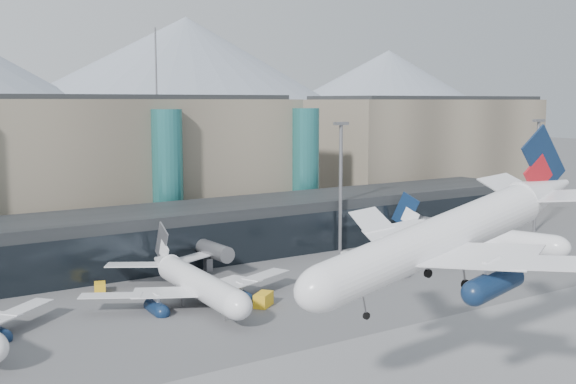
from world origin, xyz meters
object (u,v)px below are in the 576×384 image
(jet_parked_right, at_px, (466,230))
(veh_g, at_px, (349,256))
(lightmast_right, at_px, (537,169))
(hero_jet, at_px, (459,221))
(jet_parked_mid, at_px, (190,272))
(lightmast_mid, at_px, (341,179))
(veh_d, at_px, (384,251))
(veh_h, at_px, (263,300))
(veh_b, at_px, (100,288))
(veh_c, at_px, (400,273))

(jet_parked_right, bearing_deg, veh_g, 53.67)
(lightmast_right, bearing_deg, hero_jet, -147.25)
(jet_parked_mid, bearing_deg, lightmast_mid, -64.83)
(lightmast_mid, distance_m, lightmast_right, 50.64)
(hero_jet, relative_size, veh_d, 11.95)
(jet_parked_mid, distance_m, veh_h, 11.90)
(lightmast_right, bearing_deg, veh_b, 177.61)
(veh_b, xyz_separation_m, veh_d, (54.82, -4.26, 0.12))
(veh_c, bearing_deg, veh_b, 153.93)
(hero_jet, height_order, veh_d, hero_jet)
(lightmast_right, distance_m, jet_parked_mid, 91.47)
(hero_jet, relative_size, jet_parked_right, 0.98)
(lightmast_mid, bearing_deg, hero_jet, -118.68)
(lightmast_mid, distance_m, veh_b, 52.39)
(veh_b, bearing_deg, veh_d, -75.67)
(veh_b, relative_size, veh_d, 0.86)
(veh_h, bearing_deg, veh_b, 92.89)
(veh_d, bearing_deg, veh_g, 121.45)
(veh_g, xyz_separation_m, veh_h, (-29.56, -16.96, 0.20))
(lightmast_mid, xyz_separation_m, veh_g, (-3.72, -7.41, -13.63))
(hero_jet, xyz_separation_m, jet_parked_right, (52.86, 46.46, -13.12))
(veh_c, xyz_separation_m, veh_d, (9.55, 14.87, 0.05))
(jet_parked_mid, height_order, veh_h, jet_parked_mid)
(lightmast_right, height_order, jet_parked_mid, lightmast_right)
(hero_jet, height_order, jet_parked_mid, hero_jet)
(hero_jet, height_order, veh_b, hero_jet)
(hero_jet, xyz_separation_m, jet_parked_mid, (-6.70, 46.38, -13.55))
(lightmast_right, distance_m, veh_b, 101.45)
(lightmast_right, distance_m, veh_c, 58.75)
(veh_c, distance_m, veh_h, 28.13)
(veh_g, bearing_deg, lightmast_mid, 126.41)
(lightmast_right, height_order, veh_d, lightmast_right)
(jet_parked_right, height_order, veh_b, jet_parked_right)
(veh_g, bearing_deg, jet_parked_right, 43.44)
(jet_parked_mid, distance_m, veh_b, 15.74)
(veh_c, relative_size, veh_h, 0.87)
(lightmast_right, bearing_deg, veh_d, -179.91)
(veh_c, xyz_separation_m, veh_g, (1.46, 15.53, -0.08))
(hero_jet, distance_m, veh_d, 68.23)
(lightmast_right, xyz_separation_m, jet_parked_right, (-31.04, -7.49, -9.70))
(veh_h, bearing_deg, lightmast_mid, -0.77)
(veh_c, xyz_separation_m, veh_h, (-28.09, -1.43, 0.13))
(lightmast_mid, xyz_separation_m, jet_parked_right, (18.96, -15.49, -9.70))
(veh_d, relative_size, veh_h, 0.89)
(jet_parked_right, relative_size, veh_c, 12.49)
(veh_b, bearing_deg, lightmast_right, -73.62)
(veh_d, distance_m, veh_g, 8.12)
(lightmast_mid, height_order, veh_h, lightmast_mid)
(hero_jet, distance_m, veh_g, 64.63)
(hero_jet, bearing_deg, veh_b, 107.79)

